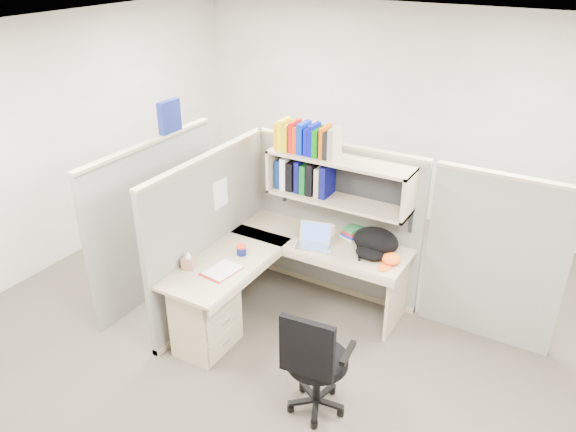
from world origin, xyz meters
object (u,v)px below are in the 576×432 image
Objects in this scene: desk at (237,297)px; snack_canister at (241,250)px; laptop at (313,237)px; backpack at (373,243)px; task_chair at (315,377)px.

snack_canister reaches higher than desk.
desk is at bearing -65.93° from snack_canister.
backpack is at bearing -0.31° from laptop.
task_chair reaches higher than laptop.
snack_canister is at bearing -152.22° from laptop.
laptop is 0.57m from backpack.
laptop is at bearing 60.99° from desk.
backpack is at bearing 41.88° from desk.
desk is 18.39× the size of snack_canister.
desk is at bearing -148.60° from backpack.
backpack is 1.42m from task_chair.
laptop is 0.71× the size of backpack.
laptop is 0.30× the size of task_chair.
desk is at bearing 155.59° from task_chair.
backpack is 1.22m from snack_canister.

